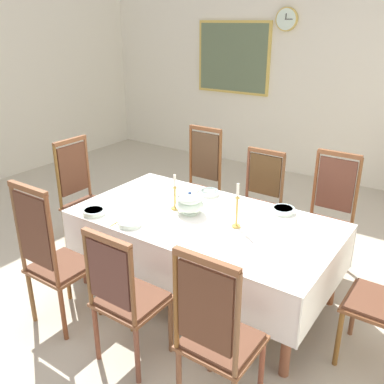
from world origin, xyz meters
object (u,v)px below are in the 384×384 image
Objects in this scene: bowl_near_right at (130,223)px; bowl_far_left at (283,210)px; chair_south_c at (216,334)px; chair_north_b at (258,200)px; chair_north_c at (328,214)px; chair_south_a at (52,257)px; chair_south_b at (125,295)px; dining_table at (204,226)px; candlestick_west at (175,196)px; bowl_far_right at (94,211)px; framed_painting at (233,58)px; soup_tureen at (190,203)px; candlestick_east at (237,210)px; spoon_primary at (200,191)px; spoon_secondary at (120,220)px; chair_head_west at (83,195)px; chair_north_a at (199,182)px; bowl_near_left at (209,192)px; mounted_clock at (287,19)px.

bowl_near_right is 1.30m from bowl_far_left.
chair_north_b is at bearing 110.01° from chair_south_c.
chair_south_c is at bearing 90.00° from chair_north_c.
chair_south_b is (0.73, 0.01, -0.05)m from chair_south_a.
dining_table is 1.77× the size of chair_south_a.
chair_north_b is 1.08m from candlestick_west.
chair_south_a is 6.50× the size of bowl_near_right.
bowl_far_right is 4.17m from framed_painting.
soup_tureen is 0.66× the size of candlestick_east.
chair_south_c is 1.98m from chair_north_c.
spoon_primary is (-0.37, -0.52, 0.19)m from chair_north_b.
spoon_primary is (-0.85, 0.00, -0.02)m from bowl_far_left.
dining_table is 12.12× the size of spoon_secondary.
chair_north_c is at bearing 43.70° from candlestick_west.
chair_south_c is at bearing -43.70° from candlestick_west.
chair_head_west is 3.68× the size of candlestick_west.
candlestick_east is (1.02, 0.99, 0.28)m from chair_south_a.
chair_north_a is 1.45m from chair_north_c.
bowl_near_left is at bearing 118.24° from dining_table.
spoon_secondary is at bearing 135.08° from chair_south_b.
bowl_near_left is 0.74m from bowl_far_left.
chair_head_west is at bearing 24.05° from chair_north_c.
chair_north_b is 5.43× the size of bowl_far_left.
chair_south_b is at bearing -80.67° from soup_tureen.
mounted_clock reaches higher than chair_south_b.
dining_table is at bearing 48.44° from bowl_near_right.
chair_head_west reaches higher than chair_north_b.
chair_north_a reaches higher than chair_north_b.
framed_painting is at bearing -175.77° from chair_head_west.
bowl_near_right is (0.31, 0.53, 0.16)m from chair_south_a.
chair_north_b is 3.26m from framed_painting.
soup_tureen is at bearing -78.53° from bowl_near_left.
bowl_far_left is at bearing -65.25° from mounted_clock.
spoon_secondary is at bearing -152.56° from candlestick_east.
framed_painting is at bearing 126.67° from bowl_far_left.
bowl_far_left is at bearing 1.96° from bowl_near_left.
soup_tureen is 0.80m from bowl_far_left.
bowl_near_left is at bearing 124.13° from chair_south_c.
soup_tureen is 0.74× the size of mounted_clock.
candlestick_east is 2.08× the size of spoon_primary.
chair_north_a reaches higher than bowl_near_right.
candlestick_west is (-1.04, -0.99, 0.28)m from chair_north_c.
bowl_near_right is at bearing 1.96° from bowl_far_right.
bowl_near_left is 3.44m from mounted_clock.
soup_tureen is at bearing -180.00° from candlestick_east.
candlestick_west is 0.61m from candlestick_east.
chair_north_a is 6.10× the size of bowl_far_left.
bowl_near_left is at bearing 65.18° from spoon_secondary.
bowl_near_left is at bearing 65.17° from chair_north_b.
bowl_near_right is at bearing -147.04° from candlestick_east.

